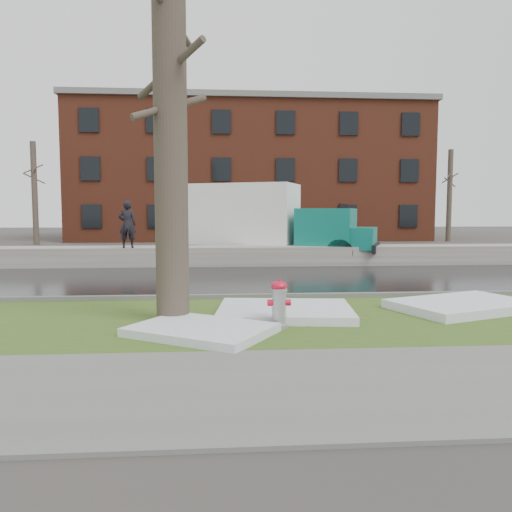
{
  "coord_description": "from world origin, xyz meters",
  "views": [
    {
      "loc": [
        -0.39,
        -10.62,
        2.06
      ],
      "look_at": [
        0.51,
        1.46,
        1.0
      ],
      "focal_mm": 35.0,
      "sensor_mm": 36.0,
      "label": 1
    }
  ],
  "objects": [
    {
      "name": "verge",
      "position": [
        0.0,
        -1.25,
        0.02
      ],
      "size": [
        60.0,
        4.5,
        0.04
      ],
      "primitive_type": "cube",
      "color": "#2C4D19",
      "rests_on": "ground"
    },
    {
      "name": "bg_tree_center",
      "position": [
        -6.0,
        26.0,
        3.33
      ],
      "size": [
        1.4,
        1.62,
        6.5
      ],
      "color": "brown",
      "rests_on": "ground"
    },
    {
      "name": "snow_patch_far",
      "position": [
        -0.69,
        -2.41,
        0.11
      ],
      "size": [
        2.71,
        2.51,
        0.14
      ],
      "primitive_type": "cube",
      "rotation": [
        0.0,
        0.0,
        -0.55
      ],
      "color": "silver",
      "rests_on": "verge"
    },
    {
      "name": "snow_patch_side",
      "position": [
        4.68,
        -0.69,
        0.13
      ],
      "size": [
        3.26,
        2.67,
        0.18
      ],
      "primitive_type": "cube",
      "rotation": [
        0.0,
        0.0,
        0.36
      ],
      "color": "silver",
      "rests_on": "verge"
    },
    {
      "name": "sidewalk",
      "position": [
        0.0,
        -5.0,
        0.03
      ],
      "size": [
        60.0,
        3.0,
        0.05
      ],
      "primitive_type": "cube",
      "color": "slate",
      "rests_on": "ground"
    },
    {
      "name": "ground",
      "position": [
        0.0,
        0.0,
        0.0
      ],
      "size": [
        120.0,
        120.0,
        0.0
      ],
      "primitive_type": "plane",
      "color": "#47423D",
      "rests_on": "ground"
    },
    {
      "name": "box_truck",
      "position": [
        1.31,
        10.51,
        1.73
      ],
      "size": [
        9.65,
        5.26,
        3.27
      ],
      "rotation": [
        0.0,
        0.0,
        -0.39
      ],
      "color": "black",
      "rests_on": "ground"
    },
    {
      "name": "worker",
      "position": [
        -3.77,
        8.1,
        1.62
      ],
      "size": [
        0.65,
        0.44,
        1.74
      ],
      "primitive_type": "imported",
      "rotation": [
        0.0,
        0.0,
        3.18
      ],
      "color": "black",
      "rests_on": "snowbank"
    },
    {
      "name": "tree",
      "position": [
        -1.26,
        -1.32,
        3.88
      ],
      "size": [
        1.38,
        1.61,
        7.62
      ],
      "rotation": [
        0.0,
        0.0,
        0.31
      ],
      "color": "brown",
      "rests_on": "verge"
    },
    {
      "name": "bg_tree_right",
      "position": [
        16.0,
        24.0,
        3.33
      ],
      "size": [
        1.4,
        1.62,
        6.5
      ],
      "color": "brown",
      "rests_on": "ground"
    },
    {
      "name": "road",
      "position": [
        0.0,
        4.5,
        0.01
      ],
      "size": [
        60.0,
        7.0,
        0.03
      ],
      "primitive_type": "cube",
      "color": "black",
      "rests_on": "ground"
    },
    {
      "name": "parking_lot",
      "position": [
        0.0,
        13.0,
        0.01
      ],
      "size": [
        60.0,
        9.0,
        0.03
      ],
      "primitive_type": "cube",
      "color": "slate",
      "rests_on": "ground"
    },
    {
      "name": "snow_patch_near",
      "position": [
        0.9,
        -0.97,
        0.12
      ],
      "size": [
        2.81,
        2.28,
        0.16
      ],
      "primitive_type": "cube",
      "rotation": [
        0.0,
        0.0,
        -0.11
      ],
      "color": "silver",
      "rests_on": "verge"
    },
    {
      "name": "fire_hydrant",
      "position": [
        0.65,
        -2.03,
        0.5
      ],
      "size": [
        0.41,
        0.35,
        0.86
      ],
      "rotation": [
        0.0,
        0.0,
        0.0
      ],
      "color": "#A3A6AA",
      "rests_on": "verge"
    },
    {
      "name": "brick_building",
      "position": [
        2.0,
        30.0,
        5.0
      ],
      "size": [
        26.0,
        12.0,
        10.0
      ],
      "primitive_type": "cube",
      "color": "brown",
      "rests_on": "ground"
    },
    {
      "name": "bg_tree_left",
      "position": [
        -12.0,
        22.0,
        3.33
      ],
      "size": [
        1.4,
        1.62,
        6.5
      ],
      "color": "brown",
      "rests_on": "ground"
    },
    {
      "name": "snowbank",
      "position": [
        0.0,
        8.7,
        0.38
      ],
      "size": [
        60.0,
        1.6,
        0.75
      ],
      "primitive_type": "cube",
      "color": "#A8A39A",
      "rests_on": "ground"
    },
    {
      "name": "curb",
      "position": [
        0.0,
        1.0,
        0.07
      ],
      "size": [
        60.0,
        0.15,
        0.14
      ],
      "primitive_type": "cube",
      "color": "slate",
      "rests_on": "ground"
    }
  ]
}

